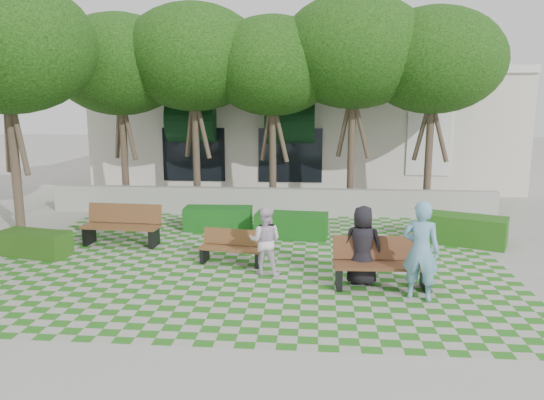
# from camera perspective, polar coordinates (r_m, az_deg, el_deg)

# --- Properties ---
(ground) EXTENTS (90.00, 90.00, 0.00)m
(ground) POSITION_cam_1_polar(r_m,az_deg,el_deg) (12.11, -3.00, -7.82)
(ground) COLOR gray
(ground) RESTS_ON ground
(lawn) EXTENTS (12.00, 12.00, 0.00)m
(lawn) POSITION_cam_1_polar(r_m,az_deg,el_deg) (13.05, -2.39, -6.40)
(lawn) COLOR #2B721E
(lawn) RESTS_ON ground
(sidewalk_south) EXTENTS (16.00, 2.00, 0.01)m
(sidewalk_south) POSITION_cam_1_polar(r_m,az_deg,el_deg) (7.87, -7.95, -18.71)
(sidewalk_south) COLOR #9E9B93
(sidewalk_south) RESTS_ON ground
(retaining_wall) EXTENTS (15.00, 0.36, 0.90)m
(retaining_wall) POSITION_cam_1_polar(r_m,az_deg,el_deg) (17.96, -0.30, -0.14)
(retaining_wall) COLOR #9E9B93
(retaining_wall) RESTS_ON ground
(bench_east) EXTENTS (2.02, 0.74, 1.05)m
(bench_east) POSITION_cam_1_polar(r_m,az_deg,el_deg) (11.29, 11.74, -6.75)
(bench_east) COLOR #54311D
(bench_east) RESTS_ON ground
(bench_mid) EXTENTS (1.60, 0.77, 0.81)m
(bench_mid) POSITION_cam_1_polar(r_m,az_deg,el_deg) (12.68, -4.30, -5.14)
(bench_mid) COLOR brown
(bench_mid) RESTS_ON ground
(bench_west) EXTENTS (2.10, 0.81, 1.08)m
(bench_west) POSITION_cam_1_polar(r_m,az_deg,el_deg) (14.79, -15.82, -2.67)
(bench_west) COLOR brown
(bench_west) RESTS_ON ground
(hedge_east) EXTENTS (2.40, 1.70, 0.78)m
(hedge_east) POSITION_cam_1_polar(r_m,az_deg,el_deg) (15.25, 19.80, -3.01)
(hedge_east) COLOR #1E4E14
(hedge_east) RESTS_ON ground
(hedge_midright) EXTENTS (2.08, 0.99, 0.70)m
(hedge_midright) POSITION_cam_1_polar(r_m,az_deg,el_deg) (14.98, 2.11, -2.76)
(hedge_midright) COLOR #144C16
(hedge_midright) RESTS_ON ground
(hedge_midleft) EXTENTS (2.02, 0.86, 0.70)m
(hedge_midleft) POSITION_cam_1_polar(r_m,az_deg,el_deg) (15.92, -5.80, -2.00)
(hedge_midleft) COLOR #144D18
(hedge_midleft) RESTS_ON ground
(hedge_west) EXTENTS (1.89, 1.07, 0.62)m
(hedge_west) POSITION_cam_1_polar(r_m,az_deg,el_deg) (14.56, -24.18, -4.29)
(hedge_west) COLOR #204612
(hedge_west) RESTS_ON ground
(person_blue) EXTENTS (0.84, 0.70, 1.97)m
(person_blue) POSITION_cam_1_polar(r_m,az_deg,el_deg) (10.67, 15.71, -5.28)
(person_blue) COLOR #6CA4C6
(person_blue) RESTS_ON ground
(person_dark) EXTENTS (0.89, 0.64, 1.69)m
(person_dark) POSITION_cam_1_polar(r_m,az_deg,el_deg) (11.32, 9.71, -4.83)
(person_dark) COLOR black
(person_dark) RESTS_ON ground
(person_white) EXTENTS (0.81, 0.66, 1.54)m
(person_white) POSITION_cam_1_polar(r_m,az_deg,el_deg) (11.80, -0.75, -4.41)
(person_white) COLOR silver
(person_white) RESTS_ON ground
(tree_row) EXTENTS (17.70, 13.40, 7.41)m
(tree_row) POSITION_cam_1_polar(r_m,az_deg,el_deg) (17.71, -6.62, 15.00)
(tree_row) COLOR #47382B
(tree_row) RESTS_ON ground
(building) EXTENTS (18.00, 8.92, 5.15)m
(building) POSITION_cam_1_polar(r_m,az_deg,el_deg) (25.49, 3.43, 7.78)
(building) COLOR beige
(building) RESTS_ON ground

